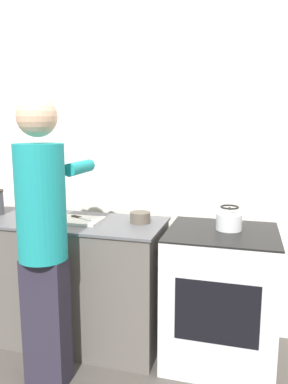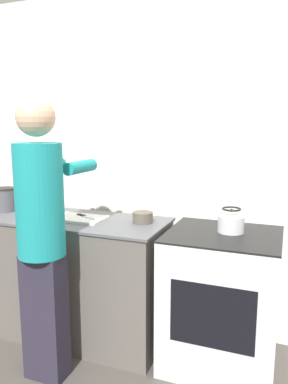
{
  "view_description": "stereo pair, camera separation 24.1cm",
  "coord_description": "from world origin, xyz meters",
  "px_view_note": "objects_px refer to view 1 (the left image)",
  "views": [
    {
      "loc": [
        0.88,
        -2.1,
        1.59
      ],
      "look_at": [
        0.25,
        0.2,
        1.16
      ],
      "focal_mm": 35.0,
      "sensor_mm": 36.0,
      "label": 1
    },
    {
      "loc": [
        1.11,
        -2.02,
        1.59
      ],
      "look_at": [
        0.25,
        0.2,
        1.16
      ],
      "focal_mm": 35.0,
      "sensor_mm": 36.0,
      "label": 2
    }
  ],
  "objects_px": {
    "oven": "(220,296)",
    "bowl_prep": "(140,217)",
    "person": "(43,231)",
    "kettle": "(229,220)",
    "cutting_board": "(75,220)",
    "knife": "(82,218)"
  },
  "relations": [
    {
      "from": "bowl_prep",
      "to": "person",
      "type": "bearing_deg",
      "value": -127.09
    },
    {
      "from": "cutting_board",
      "to": "knife",
      "type": "xyz_separation_m",
      "value": [
        0.05,
        0.02,
        0.01
      ]
    },
    {
      "from": "person",
      "to": "knife",
      "type": "height_order",
      "value": "person"
    },
    {
      "from": "person",
      "to": "cutting_board",
      "type": "distance_m",
      "value": 0.49
    },
    {
      "from": "kettle",
      "to": "bowl_prep",
      "type": "relative_size",
      "value": 1.19
    },
    {
      "from": "person",
      "to": "knife",
      "type": "relative_size",
      "value": 8.07
    },
    {
      "from": "knife",
      "to": "kettle",
      "type": "relative_size",
      "value": 1.28
    },
    {
      "from": "oven",
      "to": "bowl_prep",
      "type": "bearing_deg",
      "value": 176.89
    },
    {
      "from": "cutting_board",
      "to": "person",
      "type": "bearing_deg",
      "value": -86.03
    },
    {
      "from": "cutting_board",
      "to": "bowl_prep",
      "type": "relative_size",
      "value": 2.67
    },
    {
      "from": "oven",
      "to": "person",
      "type": "bearing_deg",
      "value": -151.81
    },
    {
      "from": "bowl_prep",
      "to": "knife",
      "type": "bearing_deg",
      "value": -172.02
    },
    {
      "from": "person",
      "to": "kettle",
      "type": "distance_m",
      "value": 1.19
    },
    {
      "from": "oven",
      "to": "kettle",
      "type": "bearing_deg",
      "value": 52.1
    },
    {
      "from": "person",
      "to": "cutting_board",
      "type": "height_order",
      "value": "person"
    },
    {
      "from": "person",
      "to": "bowl_prep",
      "type": "xyz_separation_m",
      "value": [
        0.43,
        0.57,
        -0.02
      ]
    },
    {
      "from": "oven",
      "to": "bowl_prep",
      "type": "height_order",
      "value": "bowl_prep"
    },
    {
      "from": "kettle",
      "to": "bowl_prep",
      "type": "height_order",
      "value": "kettle"
    },
    {
      "from": "oven",
      "to": "cutting_board",
      "type": "distance_m",
      "value": 1.14
    },
    {
      "from": "kettle",
      "to": "bowl_prep",
      "type": "bearing_deg",
      "value": -178.52
    },
    {
      "from": "person",
      "to": "bowl_prep",
      "type": "bearing_deg",
      "value": 52.91
    },
    {
      "from": "knife",
      "to": "bowl_prep",
      "type": "relative_size",
      "value": 1.53
    }
  ]
}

